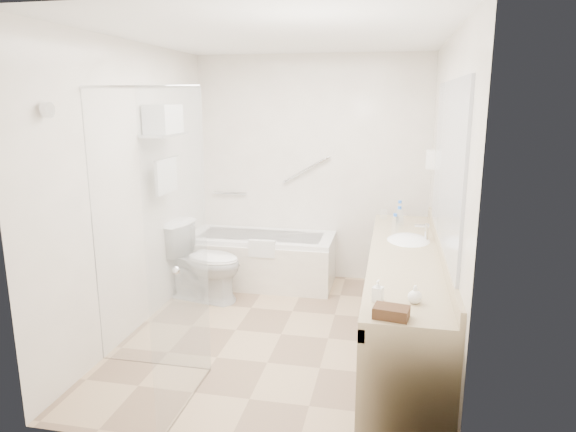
% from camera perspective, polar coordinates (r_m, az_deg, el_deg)
% --- Properties ---
extents(floor, '(3.20, 3.20, 0.00)m').
position_cam_1_polar(floor, '(4.63, -0.76, -12.99)').
color(floor, tan).
rests_on(floor, ground).
extents(ceiling, '(2.60, 3.20, 0.10)m').
position_cam_1_polar(ceiling, '(4.20, -0.87, 19.46)').
color(ceiling, white).
rests_on(ceiling, wall_back).
extents(wall_back, '(2.60, 0.10, 2.50)m').
position_cam_1_polar(wall_back, '(5.79, 2.59, 5.21)').
color(wall_back, white).
rests_on(wall_back, ground).
extents(wall_front, '(2.60, 0.10, 2.50)m').
position_cam_1_polar(wall_front, '(2.74, -8.02, -3.52)').
color(wall_front, white).
rests_on(wall_front, ground).
extents(wall_left, '(0.10, 3.20, 2.50)m').
position_cam_1_polar(wall_left, '(4.69, -16.56, 2.89)').
color(wall_left, white).
rests_on(wall_left, ground).
extents(wall_right, '(0.10, 3.20, 2.50)m').
position_cam_1_polar(wall_right, '(4.16, 16.96, 1.67)').
color(wall_right, white).
rests_on(wall_right, ground).
extents(bathtub, '(1.60, 0.73, 0.59)m').
position_cam_1_polar(bathtub, '(5.76, -3.01, -4.79)').
color(bathtub, white).
rests_on(bathtub, floor).
extents(grab_bar_short, '(0.40, 0.03, 0.03)m').
position_cam_1_polar(grab_bar_short, '(6.02, -6.47, 2.54)').
color(grab_bar_short, silver).
rests_on(grab_bar_short, wall_back).
extents(grab_bar_long, '(0.53, 0.03, 0.33)m').
position_cam_1_polar(grab_bar_long, '(5.76, 2.03, 5.17)').
color(grab_bar_long, silver).
rests_on(grab_bar_long, wall_back).
extents(shower_enclosure, '(0.96, 0.91, 2.11)m').
position_cam_1_polar(shower_enclosure, '(3.62, -13.82, -2.75)').
color(shower_enclosure, silver).
rests_on(shower_enclosure, floor).
extents(towel_shelf, '(0.24, 0.55, 0.81)m').
position_cam_1_polar(towel_shelf, '(4.89, -13.64, 9.40)').
color(towel_shelf, silver).
rests_on(towel_shelf, wall_left).
extents(vanity_counter, '(0.55, 2.70, 0.95)m').
position_cam_1_polar(vanity_counter, '(4.16, 12.79, -6.82)').
color(vanity_counter, tan).
rests_on(vanity_counter, floor).
extents(sink, '(0.40, 0.52, 0.14)m').
position_cam_1_polar(sink, '(4.48, 13.21, -2.98)').
color(sink, white).
rests_on(sink, vanity_counter).
extents(faucet, '(0.03, 0.03, 0.14)m').
position_cam_1_polar(faucet, '(4.46, 15.14, -1.70)').
color(faucet, silver).
rests_on(faucet, vanity_counter).
extents(mirror, '(0.02, 2.00, 1.20)m').
position_cam_1_polar(mirror, '(3.97, 17.29, 5.52)').
color(mirror, '#A5A9B1').
rests_on(mirror, wall_right).
extents(hairdryer_unit, '(0.08, 0.10, 0.18)m').
position_cam_1_polar(hairdryer_unit, '(5.16, 15.53, 6.07)').
color(hairdryer_unit, white).
rests_on(hairdryer_unit, wall_right).
extents(toilet, '(0.88, 0.61, 0.79)m').
position_cam_1_polar(toilet, '(5.33, -9.32, -5.05)').
color(toilet, white).
rests_on(toilet, floor).
extents(amenity_basket, '(0.21, 0.16, 0.06)m').
position_cam_1_polar(amenity_basket, '(2.90, 11.40, -10.43)').
color(amenity_basket, '#4C321B').
rests_on(amenity_basket, vanity_counter).
extents(soap_bottle_a, '(0.09, 0.14, 0.06)m').
position_cam_1_polar(soap_bottle_a, '(3.11, 9.93, -8.77)').
color(soap_bottle_a, white).
rests_on(soap_bottle_a, vanity_counter).
extents(soap_bottle_b, '(0.11, 0.13, 0.08)m').
position_cam_1_polar(soap_bottle_b, '(3.12, 13.92, -8.65)').
color(soap_bottle_b, white).
rests_on(soap_bottle_b, vanity_counter).
extents(water_bottle_left, '(0.06, 0.06, 0.21)m').
position_cam_1_polar(water_bottle_left, '(5.11, 12.29, 0.45)').
color(water_bottle_left, silver).
rests_on(water_bottle_left, vanity_counter).
extents(water_bottle_mid, '(0.06, 0.06, 0.20)m').
position_cam_1_polar(water_bottle_mid, '(4.58, 11.78, -1.02)').
color(water_bottle_mid, silver).
rests_on(water_bottle_mid, vanity_counter).
extents(water_bottle_right, '(0.07, 0.07, 0.21)m').
position_cam_1_polar(water_bottle_right, '(4.83, 12.24, -0.26)').
color(water_bottle_right, silver).
rests_on(water_bottle_right, vanity_counter).
extents(drinking_glass_near, '(0.10, 0.10, 0.10)m').
position_cam_1_polar(drinking_glass_near, '(5.19, 10.55, 0.18)').
color(drinking_glass_near, silver).
rests_on(drinking_glass_near, vanity_counter).
extents(drinking_glass_far, '(0.10, 0.10, 0.10)m').
position_cam_1_polar(drinking_glass_far, '(4.98, 12.33, -0.41)').
color(drinking_glass_far, silver).
rests_on(drinking_glass_far, vanity_counter).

